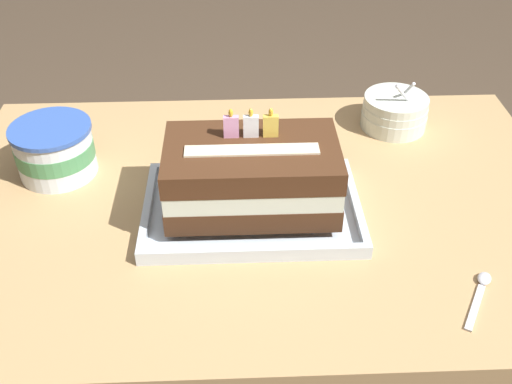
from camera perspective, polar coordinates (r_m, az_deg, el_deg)
The scene contains 6 objects.
dining_table at distance 1.07m, azimuth 0.35°, elevation -5.49°, with size 1.05×0.70×0.71m.
foil_tray at distance 0.96m, azimuth -0.39°, elevation -1.73°, with size 0.35×0.23×0.02m.
birthday_cake at distance 0.92m, azimuth -0.41°, elevation 1.68°, with size 0.27×0.16×0.15m.
bowl_stack at distance 1.20m, azimuth 13.19°, elevation 7.51°, with size 0.13×0.13×0.11m.
ice_cream_tub at distance 1.09m, azimuth -18.80°, elevation 3.88°, with size 0.14×0.14×0.09m.
serving_spoon_near_tray at distance 0.90m, azimuth 20.84°, elevation -8.68°, with size 0.07×0.11×0.01m.
Camera 1 is at (-0.04, -0.78, 1.32)m, focal length 41.57 mm.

